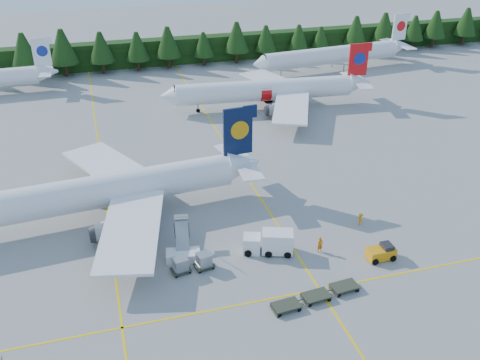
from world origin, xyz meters
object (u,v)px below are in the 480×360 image
object	(u,v)px
airstairs	(183,252)
service_truck	(268,242)
airliner_red	(261,91)
airliner_navy	(85,195)
baggage_tug	(382,252)

from	to	relation	value
airstairs	service_truck	size ratio (longest dim) A/B	0.92
service_truck	airliner_red	bearing A→B (deg)	92.58
airliner_navy	airliner_red	bearing A→B (deg)	38.94
airliner_red	airliner_navy	bearing A→B (deg)	-130.42
airliner_navy	service_truck	distance (m)	23.16
airliner_red	service_truck	distance (m)	46.77
airliner_navy	airstairs	bearing A→B (deg)	-53.46
airliner_red	baggage_tug	distance (m)	49.43
airstairs	airliner_navy	bearing A→B (deg)	141.13
airliner_red	service_truck	xyz separation A→B (m)	(-13.66, -44.68, -2.12)
airstairs	baggage_tug	xyz separation A→B (m)	(21.19, -6.24, 0.08)
airliner_navy	service_truck	size ratio (longest dim) A/B	7.05
airliner_red	baggage_tug	world-z (taller)	airliner_red
airliner_navy	airliner_red	world-z (taller)	airliner_navy
airstairs	service_truck	distance (m)	9.63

